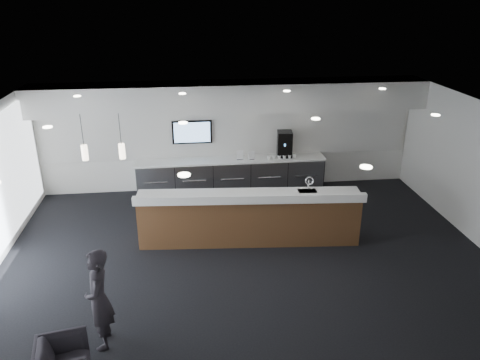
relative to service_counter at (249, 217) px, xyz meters
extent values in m
plane|color=black|center=(-0.12, -0.90, -0.58)|extent=(10.00, 10.00, 0.00)
cube|color=black|center=(-0.12, -0.90, 2.42)|extent=(10.00, 8.00, 0.02)
cube|color=white|center=(-0.12, 3.10, 0.92)|extent=(10.00, 0.02, 3.00)
cube|color=silver|center=(-0.12, 2.65, 2.07)|extent=(10.00, 0.90, 0.70)
cube|color=silver|center=(-0.12, 3.07, 1.02)|extent=(9.80, 0.06, 1.40)
cube|color=gray|center=(-0.12, 2.74, -0.13)|extent=(5.00, 0.60, 0.90)
cube|color=white|center=(-0.12, 2.74, 0.35)|extent=(5.06, 0.66, 0.05)
cylinder|color=silver|center=(-2.12, 2.42, -0.08)|extent=(0.60, 0.02, 0.02)
cylinder|color=silver|center=(-1.12, 2.42, -0.08)|extent=(0.60, 0.02, 0.02)
cylinder|color=silver|center=(-0.12, 2.42, -0.08)|extent=(0.60, 0.02, 0.02)
cylinder|color=silver|center=(0.88, 2.42, -0.08)|extent=(0.60, 0.02, 0.02)
cylinder|color=silver|center=(1.88, 2.42, -0.08)|extent=(0.60, 0.02, 0.02)
cube|color=black|center=(-1.12, 3.01, 1.07)|extent=(1.05, 0.07, 0.62)
cube|color=#2F70BD|center=(-1.12, 2.97, 1.07)|extent=(0.95, 0.01, 0.54)
cylinder|color=#F8E3C2|center=(-2.52, -0.10, 1.67)|extent=(0.12, 0.12, 0.30)
cylinder|color=#F8E3C2|center=(-3.22, -0.10, 1.67)|extent=(0.12, 0.12, 0.30)
cube|color=brown|center=(0.00, 0.01, -0.05)|extent=(4.75, 1.04, 1.05)
cube|color=white|center=(0.00, 0.01, 0.50)|extent=(4.84, 1.12, 0.06)
cube|color=white|center=(-0.03, -0.36, 0.59)|extent=(4.79, 0.51, 0.18)
cylinder|color=silver|center=(1.28, 0.01, 0.67)|extent=(0.04, 0.04, 0.28)
torus|color=silver|center=(1.28, -0.05, 0.81)|extent=(0.19, 0.05, 0.19)
cube|color=black|center=(1.34, 2.81, 0.72)|extent=(0.44, 0.48, 0.68)
cube|color=silver|center=(1.34, 2.57, 0.38)|extent=(0.24, 0.12, 0.02)
cube|color=white|center=(0.11, 2.66, 0.50)|extent=(0.18, 0.03, 0.25)
cube|color=white|center=(0.42, 2.62, 0.49)|extent=(0.17, 0.05, 0.22)
imported|color=black|center=(-2.69, -2.92, 0.25)|extent=(0.45, 0.63, 1.65)
imported|color=white|center=(1.58, 2.60, 0.42)|extent=(0.10, 0.10, 0.09)
imported|color=white|center=(1.44, 2.60, 0.42)|extent=(0.14, 0.14, 0.09)
imported|color=white|center=(1.30, 2.60, 0.42)|extent=(0.12, 0.12, 0.09)
imported|color=white|center=(1.16, 2.60, 0.42)|extent=(0.13, 0.13, 0.09)
imported|color=white|center=(1.02, 2.60, 0.42)|extent=(0.14, 0.14, 0.09)
imported|color=white|center=(0.88, 2.60, 0.42)|extent=(0.11, 0.11, 0.09)
camera|label=1|loc=(-1.26, -8.96, 4.58)|focal=35.00mm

